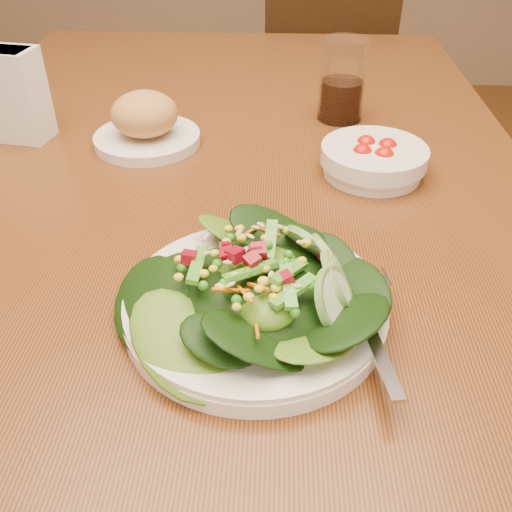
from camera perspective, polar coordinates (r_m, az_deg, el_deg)
ground_plane at (r=1.32m, az=-2.99°, el=-21.90°), size 5.00×5.00×0.00m
dining_table at (r=0.84m, az=-4.36°, el=2.04°), size 0.90×1.40×0.75m
chair_far at (r=1.90m, az=6.62°, el=15.30°), size 0.40×0.40×0.84m
salad_plate at (r=0.54m, az=0.87°, el=-3.63°), size 0.26×0.25×0.07m
bread_plate at (r=0.88m, az=-10.98°, el=12.87°), size 0.16×0.16×0.08m
tomato_bowl at (r=0.79m, az=11.67°, el=9.43°), size 0.14×0.14×0.05m
drinking_glass at (r=0.95m, az=8.58°, el=16.46°), size 0.07×0.07×0.13m
napkin_holder at (r=0.94m, az=-23.58°, el=14.80°), size 0.11×0.07×0.13m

